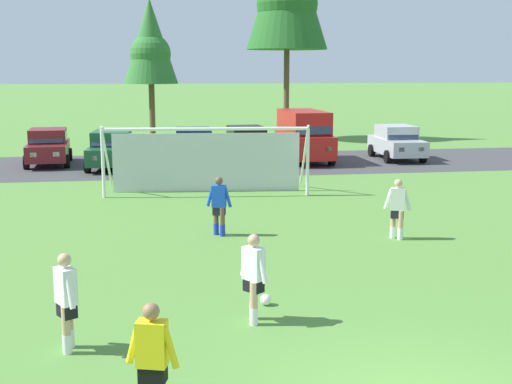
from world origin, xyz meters
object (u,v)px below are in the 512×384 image
at_px(parked_car_slot_far_left, 48,147).
at_px(parked_car_slot_center_left, 194,146).
at_px(soccer_ball, 266,300).
at_px(parked_car_slot_center, 247,143).
at_px(player_midfield_center, 397,209).
at_px(player_striker_near, 67,302).
at_px(referee, 153,364).
at_px(parked_car_slot_center_right, 304,135).
at_px(player_winger_right, 254,278).
at_px(parked_car_slot_right, 397,142).
at_px(parked_car_slot_left, 112,149).
at_px(soccer_goal, 206,158).
at_px(player_winger_left, 219,206).

distance_m(parked_car_slot_far_left, parked_car_slot_center_left, 6.96).
relative_size(soccer_ball, parked_car_slot_center_left, 0.05).
distance_m(soccer_ball, parked_car_slot_center, 20.96).
bearing_deg(player_midfield_center, player_striker_near, -142.05).
relative_size(soccer_ball, player_striker_near, 0.13).
height_order(referee, parked_car_slot_center, parked_car_slot_center).
relative_size(player_striker_near, parked_car_slot_center, 0.38).
xyz_separation_m(referee, parked_car_slot_center_right, (7.52, 24.21, 0.52)).
height_order(player_winger_right, parked_car_slot_center_left, parked_car_slot_center_left).
bearing_deg(parked_car_slot_center, parked_car_slot_right, -4.76).
xyz_separation_m(soccer_ball, parked_car_slot_center_right, (5.35, 20.07, 1.23)).
relative_size(soccer_ball, player_midfield_center, 0.13).
height_order(referee, parked_car_slot_left, parked_car_slot_left).
bearing_deg(parked_car_slot_center_left, soccer_goal, -90.10).
bearing_deg(parked_car_slot_right, parked_car_slot_center, 175.24).
relative_size(referee, player_winger_right, 1.00).
distance_m(player_striker_near, player_winger_right, 3.27).
relative_size(soccer_ball, parked_car_slot_right, 0.05).
relative_size(soccer_goal, parked_car_slot_right, 1.78).
bearing_deg(soccer_goal, player_midfield_center, -59.78).
bearing_deg(parked_car_slot_right, soccer_goal, -142.71).
distance_m(player_striker_near, parked_car_slot_center, 23.21).
xyz_separation_m(player_striker_near, parked_car_slot_left, (-0.42, 20.79, 0.05)).
xyz_separation_m(soccer_ball, soccer_goal, (-0.13, 12.28, 1.18)).
bearing_deg(player_winger_left, parked_car_slot_center_left, 89.15).
bearing_deg(soccer_goal, parked_car_slot_far_left, 128.81).
distance_m(parked_car_slot_left, parked_car_slot_center_right, 9.36).
relative_size(parked_car_slot_center_left, parked_car_slot_center_right, 0.88).
distance_m(player_striker_near, player_midfield_center, 10.02).
bearing_deg(parked_car_slot_left, player_winger_right, -79.82).
bearing_deg(player_midfield_center, parked_car_slot_left, 119.65).
height_order(soccer_ball, parked_car_slot_far_left, parked_car_slot_far_left).
xyz_separation_m(referee, parked_car_slot_center_left, (2.06, 24.19, 0.05)).
height_order(soccer_ball, parked_car_slot_center_right, parked_car_slot_center_right).
distance_m(player_midfield_center, player_winger_left, 4.83).
bearing_deg(player_midfield_center, referee, -126.93).
distance_m(player_midfield_center, parked_car_slot_far_left, 19.89).
relative_size(soccer_ball, referee, 0.13).
height_order(parked_car_slot_far_left, parked_car_slot_right, same).
distance_m(soccer_ball, player_winger_left, 5.75).
xyz_separation_m(player_winger_left, parked_car_slot_center_left, (0.21, 14.36, 0.05)).
height_order(player_winger_left, parked_car_slot_center_right, parked_car_slot_center_right).
bearing_deg(player_winger_right, player_winger_left, 89.71).
relative_size(soccer_ball, player_winger_right, 0.13).
distance_m(referee, player_winger_right, 3.77).
xyz_separation_m(parked_car_slot_center_right, parked_car_slot_right, (4.86, 0.08, -0.47)).
xyz_separation_m(soccer_ball, player_winger_right, (-0.36, -0.83, 0.71)).
xyz_separation_m(player_winger_right, parked_car_slot_far_left, (-6.67, 21.69, 0.05)).
distance_m(player_winger_left, parked_car_slot_center_left, 14.36).
distance_m(soccer_ball, parked_car_slot_center_right, 20.81).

